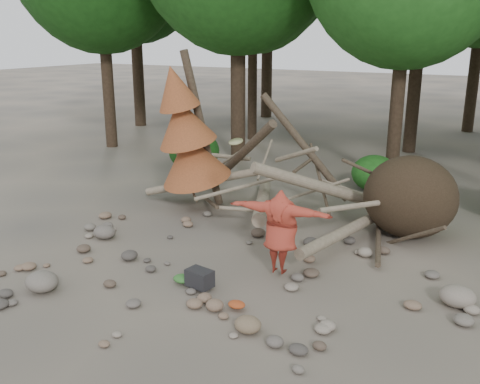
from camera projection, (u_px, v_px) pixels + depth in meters
The scene contains 13 objects.
ground at pixel (223, 282), 10.54m from camera, with size 120.00×120.00×0.00m, color #514C44.
deadfall_pile at pixel (385, 196), 12.88m from camera, with size 8.55×5.24×3.30m.
dead_conifer at pixel (187, 135), 14.22m from camera, with size 2.06×2.16×4.35m.
bush_left at pixel (194, 151), 18.93m from camera, with size 1.80×1.80×1.44m, color #184C14.
bush_mid at pixel (374, 173), 16.54m from camera, with size 1.40×1.40×1.12m, color #21611C.
frisbee_thrower at pixel (280, 231), 10.58m from camera, with size 2.54×0.98×2.55m.
backpack at pixel (200, 281), 10.21m from camera, with size 0.50×0.33×0.33m, color black.
cloth_green at pixel (183, 281), 10.42m from camera, with size 0.39×0.32×0.14m, color #2F6729.
cloth_orange at pixel (237, 307), 9.46m from camera, with size 0.32×0.26×0.12m, color #9D3E1B.
boulder_front_left at pixel (42, 282), 10.13m from camera, with size 0.64×0.58×0.39m, color slate.
boulder_front_right at pixel (248, 324), 8.74m from camera, with size 0.45×0.41×0.27m, color #79644B.
boulder_mid_right at pixel (458, 296), 9.57m from camera, with size 0.64×0.58×0.38m, color gray.
boulder_mid_left at pixel (104, 232), 12.75m from camera, with size 0.54×0.49×0.33m, color #665E56.
Camera 1 is at (4.96, -8.22, 4.71)m, focal length 40.00 mm.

